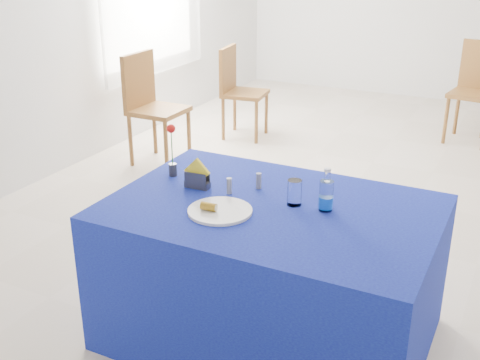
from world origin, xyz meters
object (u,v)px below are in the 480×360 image
plate (220,211)px  chair_bg_left (478,85)px  water_bottle (326,196)px  chair_win_a (150,101)px  chair_win_b (237,86)px  blue_table (271,273)px

plate → chair_bg_left: 4.24m
plate → water_bottle: water_bottle is taller
chair_win_a → chair_win_b: size_ratio=1.08×
chair_win_a → chair_win_b: bearing=-19.1°
plate → water_bottle: size_ratio=1.45×
blue_table → water_bottle: (0.25, 0.07, 0.45)m
water_bottle → chair_win_a: chair_win_a is taller
water_bottle → chair_win_a: (-2.33, 1.88, -0.24)m
chair_bg_left → water_bottle: bearing=-86.0°
plate → blue_table: plate is taller
blue_table → chair_bg_left: size_ratio=1.58×
chair_bg_left → chair_win_a: (-2.61, -2.03, 0.00)m
chair_bg_left → chair_win_a: 3.31m
chair_win_b → plate: bearing=-162.3°
water_bottle → chair_win_a: size_ratio=0.21×
chair_win_a → chair_bg_left: bearing=-51.9°
chair_win_a → chair_win_b: 1.11m
plate → chair_bg_left: size_ratio=0.31×
water_bottle → plate: bearing=-150.1°
blue_table → chair_win_b: 3.47m
chair_win_b → blue_table: bearing=-158.1°
chair_bg_left → chair_win_a: size_ratio=1.00×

